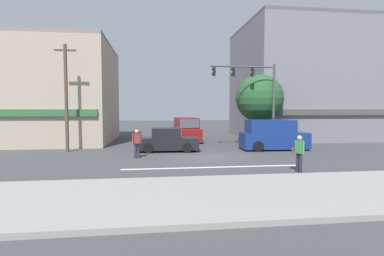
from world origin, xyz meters
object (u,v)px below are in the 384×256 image
Objects in this scene: street_tree at (260,98)px; pedestrian_mid_crossing at (137,142)px; traffic_light_mast at (257,90)px; van_crossing_rightbound at (273,136)px; sedan_approaching_near at (168,141)px; pedestrian_foreground_with_bag at (299,151)px; van_crossing_leftbound at (187,130)px; utility_pole_near_left at (66,96)px.

street_tree is 11.45m from pedestrian_mid_crossing.
traffic_light_mast is 3.62m from van_crossing_rightbound.
sedan_approaching_near is at bearing 54.30° from pedestrian_mid_crossing.
pedestrian_mid_crossing is at bearing 146.70° from pedestrian_foreground_with_bag.
sedan_approaching_near is (-1.99, -6.17, -0.29)m from van_crossing_leftbound.
traffic_light_mast reaches higher than pedestrian_mid_crossing.
traffic_light_mast is at bearing 9.55° from sedan_approaching_near.
pedestrian_mid_crossing is at bearing -148.73° from street_tree.
pedestrian_mid_crossing is (-9.29, -2.48, -0.06)m from van_crossing_rightbound.
pedestrian_mid_crossing is (4.77, -3.31, -2.77)m from utility_pole_near_left.
street_tree is 11.21m from pedestrian_foreground_with_bag.
utility_pole_near_left is 10.63m from van_crossing_leftbound.
traffic_light_mast reaches higher than sedan_approaching_near.
van_crossing_leftbound is (-4.67, 5.05, -3.30)m from traffic_light_mast.
pedestrian_foreground_with_bag reaches higher than sedan_approaching_near.
utility_pole_near_left is 13.36m from traffic_light_mast.
utility_pole_near_left is at bearing 174.42° from sedan_approaching_near.
traffic_light_mast is 1.49× the size of sedan_approaching_near.
van_crossing_leftbound is at bearing 32.44° from utility_pole_near_left.
pedestrian_foreground_with_bag is (-2.03, -10.67, -2.78)m from street_tree.
utility_pole_near_left is 1.15× the size of traffic_light_mast.
traffic_light_mast is at bearing -47.23° from van_crossing_leftbound.
van_crossing_leftbound is (8.67, 5.51, -2.71)m from utility_pole_near_left.
pedestrian_foreground_with_bag is at bearing -75.44° from van_crossing_leftbound.
sedan_approaching_near is at bearing 126.31° from pedestrian_foreground_with_bag.
van_crossing_rightbound is at bearing -49.67° from van_crossing_leftbound.
pedestrian_mid_crossing is at bearing -156.20° from traffic_light_mast.
traffic_light_mast is at bearing 82.77° from pedestrian_foreground_with_bag.
van_crossing_rightbound is at bearing 76.13° from pedestrian_foreground_with_bag.
van_crossing_leftbound is at bearing 151.31° from street_tree.
sedan_approaching_near is at bearing -157.72° from street_tree.
street_tree is at bearing 86.46° from van_crossing_rightbound.
van_crossing_leftbound is at bearing 130.33° from van_crossing_rightbound.
pedestrian_mid_crossing is (-7.47, 4.90, -0.00)m from pedestrian_foreground_with_bag.
sedan_approaching_near is (-6.66, -1.12, -3.59)m from traffic_light_mast.
van_crossing_rightbound is 2.79× the size of pedestrian_foreground_with_bag.
pedestrian_mid_crossing reaches higher than sedan_approaching_near.
van_crossing_rightbound is 7.39m from sedan_approaching_near.
street_tree is 1.21× the size of van_crossing_rightbound.
street_tree reaches higher than van_crossing_rightbound.
street_tree is 8.73m from sedan_approaching_near.
traffic_light_mast is (-0.92, -1.99, 0.57)m from street_tree.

